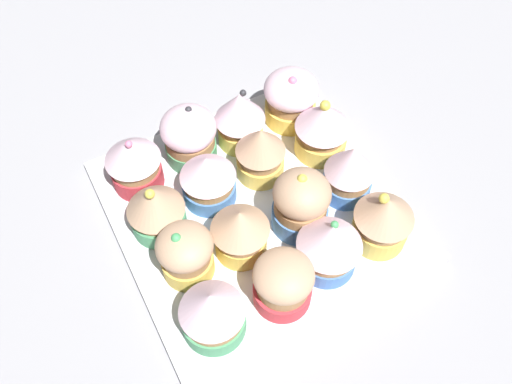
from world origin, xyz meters
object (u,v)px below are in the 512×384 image
object	(u,v)px
cupcake_6	(240,231)
cupcake_7	(283,282)
cupcake_0	(134,162)
cupcake_10	(301,203)
cupcake_9	(260,152)
baking_tray	(256,210)
cupcake_5	(208,178)
cupcake_12	(291,97)
cupcake_14	(350,171)
cupcake_1	(156,208)
cupcake_4	(189,136)
cupcake_11	(329,245)
cupcake_8	(240,117)
cupcake_3	(212,312)
cupcake_15	(383,219)
cupcake_2	(186,253)
cupcake_13	(323,128)

from	to	relation	value
cupcake_6	cupcake_7	size ratio (longest dim) A/B	1.09
cupcake_7	cupcake_0	bearing A→B (deg)	-159.52
cupcake_10	cupcake_9	bearing A→B (deg)	-176.95
baking_tray	cupcake_0	world-z (taller)	cupcake_0
cupcake_10	baking_tray	bearing A→B (deg)	-140.97
cupcake_5	cupcake_12	bearing A→B (deg)	113.72
cupcake_5	cupcake_9	world-z (taller)	cupcake_9
cupcake_7	cupcake_14	world-z (taller)	cupcake_14
cupcake_12	cupcake_1	bearing A→B (deg)	-70.64
cupcake_4	cupcake_1	bearing A→B (deg)	-44.19
cupcake_0	cupcake_10	size ratio (longest dim) A/B	0.94
cupcake_1	cupcake_14	bearing A→B (deg)	74.68
cupcake_9	cupcake_11	distance (cm)	13.38
cupcake_4	cupcake_10	distance (cm)	15.11
cupcake_7	cupcake_1	bearing A→B (deg)	-150.39
cupcake_6	cupcake_11	xyz separation A→B (cm)	(5.54, 6.89, 0.03)
cupcake_4	cupcake_8	distance (cm)	6.12
cupcake_11	baking_tray	bearing A→B (deg)	-161.52
cupcake_6	cupcake_0	bearing A→B (deg)	-154.31
cupcake_3	cupcake_9	size ratio (longest dim) A/B	0.96
cupcake_12	cupcake_4	bearing A→B (deg)	-90.55
cupcake_5	cupcake_4	bearing A→B (deg)	174.66
cupcake_8	cupcake_15	bearing A→B (deg)	19.64
cupcake_0	cupcake_2	xyz separation A→B (cm)	(12.60, 0.51, -0.43)
cupcake_5	cupcake_8	distance (cm)	8.70
cupcake_14	cupcake_15	xyz separation A→B (cm)	(6.54, -0.27, -0.22)
cupcake_2	cupcake_9	size ratio (longest dim) A/B	0.94
cupcake_9	cupcake_11	xyz separation A→B (cm)	(13.38, 0.40, -0.01)
baking_tray	cupcake_9	xyz separation A→B (cm)	(-4.06, 2.71, 4.30)
cupcake_3	cupcake_5	world-z (taller)	cupcake_3
cupcake_1	cupcake_4	xyz separation A→B (cm)	(-7.15, 6.95, 0.06)
cupcake_10	cupcake_14	world-z (taller)	cupcake_10
cupcake_8	cupcake_12	size ratio (longest dim) A/B	1.10
baking_tray	cupcake_2	xyz separation A→B (cm)	(3.40, -9.51, 3.96)
cupcake_13	baking_tray	bearing A→B (deg)	-70.43
cupcake_3	cupcake_7	distance (cm)	7.16
cupcake_0	cupcake_4	bearing A→B (deg)	95.43
cupcake_4	cupcake_14	size ratio (longest dim) A/B	0.98
cupcake_10	cupcake_13	distance (cm)	10.54
cupcake_0	cupcake_5	bearing A→B (deg)	48.86
cupcake_5	cupcake_10	bearing A→B (deg)	42.19
cupcake_0	cupcake_10	world-z (taller)	cupcake_10
cupcake_8	cupcake_7	bearing A→B (deg)	-15.72
cupcake_8	cupcake_5	bearing A→B (deg)	-50.10
cupcake_7	cupcake_14	distance (cm)	14.66
cupcake_11	cupcake_12	distance (cm)	20.20
cupcake_3	cupcake_12	world-z (taller)	cupcake_12
cupcake_11	cupcake_1	bearing A→B (deg)	-132.19
cupcake_1	cupcake_5	xyz separation A→B (cm)	(-1.05, 6.38, -0.17)
cupcake_8	cupcake_6	bearing A→B (deg)	-26.95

